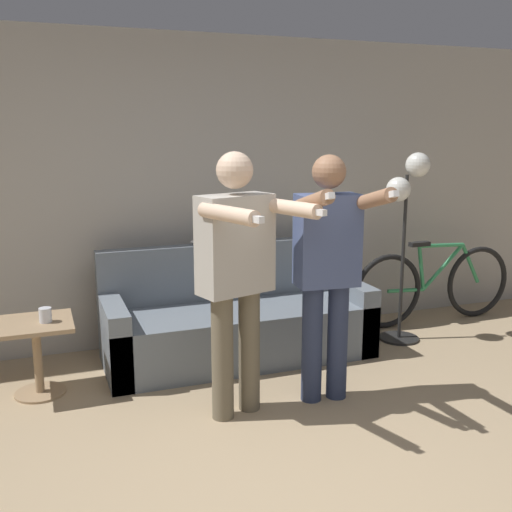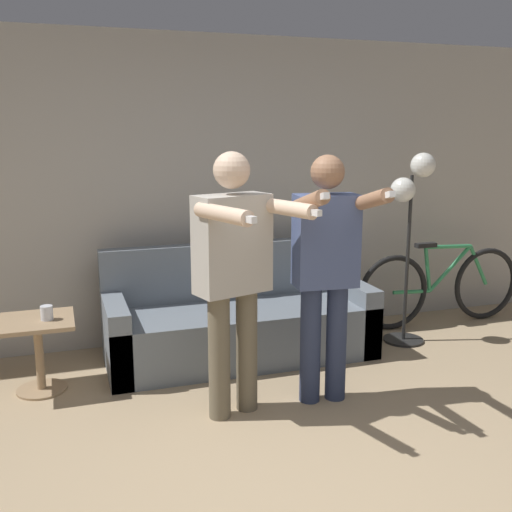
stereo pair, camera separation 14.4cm
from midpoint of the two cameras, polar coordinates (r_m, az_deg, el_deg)
name	(u,v)px [view 2 (the right image)]	position (r m, az deg, el deg)	size (l,w,h in m)	color
wall_back	(186,192)	(5.16, -5.89, 6.09)	(10.00, 0.05, 2.60)	#B7B2A8
couch	(239,322)	(4.90, -0.77, -6.33)	(2.14, 0.80, 0.89)	slate
person_left	(234,266)	(3.72, -0.99, -0.98)	(0.66, 0.78, 1.70)	#6B604C
person_right	(326,263)	(3.95, 7.76, -0.67)	(0.53, 0.70, 1.67)	#2D3856
cat	(227,233)	(4.99, -1.95, 2.16)	(0.47, 0.14, 0.18)	silver
floor_lamp	(411,202)	(5.21, 15.36, 4.96)	(0.39, 0.35, 1.64)	black
side_table	(38,339)	(4.47, -19.17, -7.51)	(0.50, 0.50, 0.53)	#A38460
cup	(47,313)	(4.38, -18.42, -5.16)	(0.08, 0.08, 0.10)	silver
bicycle	(441,286)	(5.95, 17.86, -2.78)	(1.73, 0.07, 0.80)	black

